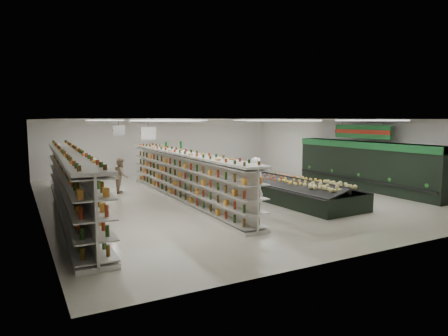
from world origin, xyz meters
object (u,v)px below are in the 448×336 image
produce_island (289,189)px  shopper_background (121,175)px  soda_endcap (170,161)px  shopper_main (254,185)px  gondola_left (71,185)px  gondola_center (183,178)px

produce_island → shopper_background: bearing=139.5°
produce_island → soda_endcap: soda_endcap is taller
produce_island → shopper_main: size_ratio=3.38×
gondola_left → shopper_background: size_ratio=8.03×
gondola_center → soda_endcap: size_ratio=6.15×
gondola_left → shopper_background: 3.87m
gondola_left → gondola_center: size_ratio=1.11×
shopper_main → gondola_left: bearing=-27.7°
gondola_left → shopper_main: 6.27m
gondola_center → produce_island: gondola_center is taller
soda_endcap → shopper_background: (-3.72, -3.89, -0.11)m
soda_endcap → gondola_left: bearing=-131.6°
gondola_center → shopper_background: gondola_center is taller
soda_endcap → shopper_background: 5.38m
produce_island → gondola_left: bearing=167.9°
shopper_main → produce_island: bearing=-150.7°
shopper_main → shopper_background: shopper_main is taller
shopper_main → shopper_background: bearing=-62.0°
gondola_center → shopper_main: shopper_main is taller
produce_island → shopper_main: bearing=-151.8°
gondola_left → shopper_background: bearing=53.7°
produce_island → shopper_main: (-2.46, -1.32, 0.53)m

